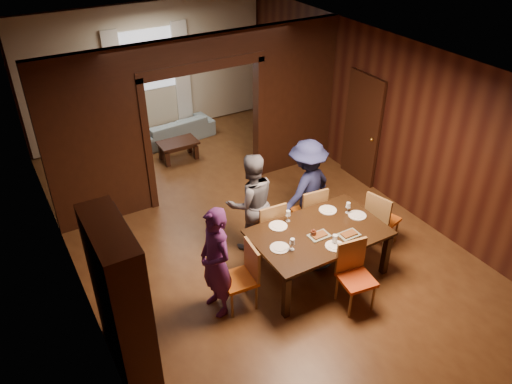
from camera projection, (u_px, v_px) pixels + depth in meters
floor at (250, 232)px, 8.37m from camera, size 9.00×9.00×0.00m
ceiling at (248, 62)px, 6.81m from camera, size 5.50×9.00×0.02m
room_walls at (197, 110)px, 8.93m from camera, size 5.52×9.01×2.90m
person_purple at (216, 263)px, 6.47m from camera, size 0.44×0.62×1.62m
person_grey at (251, 203)px, 7.63m from camera, size 0.87×0.72×1.64m
person_navy at (307, 188)px, 7.96m from camera, size 1.21×0.91×1.67m
sofa at (174, 129)px, 11.14m from camera, size 1.82×0.86×0.51m
serving_bowl at (322, 224)px, 7.20m from camera, size 0.32×0.32×0.08m
dining_table at (317, 252)px, 7.32m from camera, size 1.91×1.19×0.76m
coffee_table at (179, 150)px, 10.41m from camera, size 0.80×0.50×0.40m
chair_left at (239, 278)px, 6.70m from camera, size 0.47×0.47×0.97m
chair_right at (383, 218)px, 7.87m from camera, size 0.54×0.54×0.97m
chair_far_l at (267, 226)px, 7.69m from camera, size 0.47×0.47×0.97m
chair_far_r at (308, 211)px, 8.03m from camera, size 0.48×0.48×0.97m
chair_near at (357, 278)px, 6.70m from camera, size 0.50×0.50×0.97m
hutch at (120, 298)px, 5.66m from camera, size 0.40×1.20×2.00m
door_right at (362, 129)px, 9.31m from camera, size 0.06×0.90×2.10m
window_far at (147, 60)px, 10.69m from camera, size 1.20×0.03×1.30m
curtain_left at (117, 87)px, 10.59m from camera, size 0.35×0.06×2.40m
curtain_right at (182, 75)px, 11.22m from camera, size 0.35×0.06×2.40m
plate_left at (280, 248)px, 6.80m from camera, size 0.27×0.27×0.01m
plate_far_l at (278, 226)px, 7.22m from camera, size 0.27×0.27×0.01m
plate_far_r at (328, 210)px, 7.56m from camera, size 0.27×0.27×0.01m
plate_right at (357, 215)px, 7.44m from camera, size 0.27×0.27×0.01m
plate_near at (335, 246)px, 6.83m from camera, size 0.27×0.27×0.01m
platter_a at (319, 235)px, 7.01m from camera, size 0.30×0.20×0.04m
platter_b at (349, 234)px, 7.03m from camera, size 0.30×0.20×0.04m
wineglass_left at (292, 244)px, 6.73m from camera, size 0.08×0.08×0.18m
wineglass_far at (288, 216)px, 7.29m from camera, size 0.08×0.08×0.18m
wineglass_right at (348, 208)px, 7.46m from camera, size 0.08×0.08×0.18m
tumbler at (335, 239)px, 6.85m from camera, size 0.07×0.07×0.14m
condiment_jar at (313, 233)px, 6.99m from camera, size 0.08×0.08×0.11m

